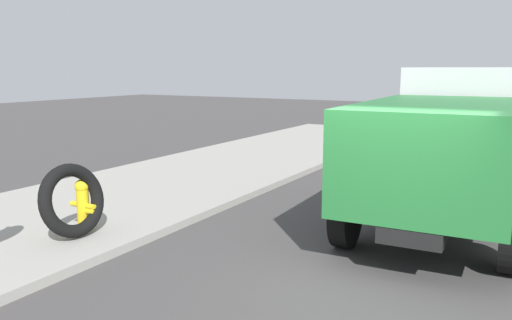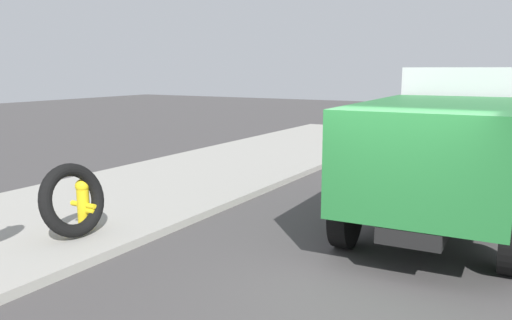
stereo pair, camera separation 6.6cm
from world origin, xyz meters
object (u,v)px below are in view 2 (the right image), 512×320
object	(u,v)px
loose_tire	(73,200)
dump_truck_orange	(468,101)
dump_truck_green	(449,139)
fire_hydrant	(84,203)

from	to	relation	value
loose_tire	dump_truck_orange	xyz separation A→B (m)	(17.62, -3.71, 0.82)
dump_truck_green	loose_tire	bearing A→B (deg)	132.81
fire_hydrant	dump_truck_green	distance (m)	6.99
fire_hydrant	dump_truck_green	bearing A→B (deg)	-50.03
dump_truck_green	dump_truck_orange	world-z (taller)	same
dump_truck_orange	dump_truck_green	bearing A→B (deg)	-173.50
fire_hydrant	dump_truck_orange	world-z (taller)	dump_truck_orange
dump_truck_green	fire_hydrant	bearing A→B (deg)	129.97
dump_truck_orange	fire_hydrant	bearing A→B (deg)	167.47
fire_hydrant	dump_truck_green	world-z (taller)	dump_truck_green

